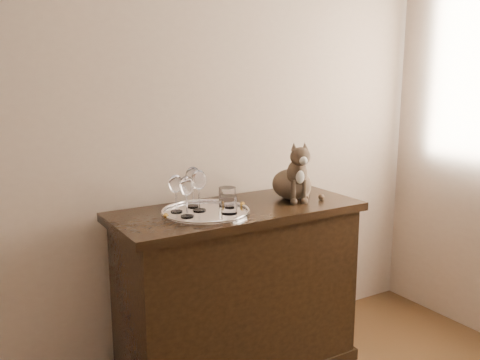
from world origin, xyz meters
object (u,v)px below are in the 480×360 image
object	(u,v)px
tray	(206,213)
wine_glass_d	(199,190)
tumbler_a	(229,205)
wine_glass_c	(187,196)
wine_glass_b	(193,187)
tumbler_c	(227,197)
wine_glass_a	(176,193)
cat	(292,169)
sideboard	(238,291)

from	to	relation	value
tray	wine_glass_d	xyz separation A→B (m)	(-0.01, 0.04, 0.10)
tumbler_a	wine_glass_c	bearing A→B (deg)	163.87
wine_glass_c	tumbler_a	distance (m)	0.20
wine_glass_b	tumbler_c	size ratio (longest dim) A/B	2.11
wine_glass_b	tumbler_a	size ratio (longest dim) A/B	2.34
wine_glass_a	tumbler_a	xyz separation A→B (m)	(0.19, -0.15, -0.05)
tray	wine_glass_d	bearing A→B (deg)	111.90
wine_glass_c	tumbler_a	size ratio (longest dim) A/B	2.23
wine_glass_a	cat	bearing A→B (deg)	-3.44
wine_glass_b	tumbler_c	xyz separation A→B (m)	(0.14, -0.07, -0.05)
wine_glass_b	wine_glass_c	world-z (taller)	wine_glass_b
wine_glass_b	cat	size ratio (longest dim) A/B	0.64
wine_glass_a	tumbler_c	bearing A→B (deg)	-7.06
sideboard	cat	bearing A→B (deg)	2.48
wine_glass_b	wine_glass_d	bearing A→B (deg)	-96.62
wine_glass_d	tumbler_c	world-z (taller)	wine_glass_d
sideboard	tumbler_a	world-z (taller)	tumbler_a
tray	wine_glass_c	bearing A→B (deg)	-165.74
sideboard	tumbler_a	distance (m)	0.49
wine_glass_b	tumbler_c	distance (m)	0.17
wine_glass_c	tumbler_a	bearing A→B (deg)	-16.13
tumbler_a	cat	world-z (taller)	cat
wine_glass_c	tumbler_c	bearing A→B (deg)	15.36
tray	wine_glass_b	world-z (taller)	wine_glass_b
wine_glass_a	cat	xyz separation A→B (m)	(0.62, -0.04, 0.06)
wine_glass_a	wine_glass_d	distance (m)	0.10
wine_glass_d	cat	bearing A→B (deg)	-0.32
wine_glass_a	tumbler_c	xyz separation A→B (m)	(0.25, -0.03, -0.04)
wine_glass_c	cat	xyz separation A→B (m)	(0.61, 0.06, 0.05)
wine_glass_b	cat	xyz separation A→B (m)	(0.51, -0.08, 0.05)
wine_glass_d	tumbler_a	bearing A→B (deg)	-51.83
sideboard	wine_glass_b	bearing A→B (deg)	152.99
tray	wine_glass_d	size ratio (longest dim) A/B	2.11
tray	cat	bearing A→B (deg)	3.73
tumbler_c	sideboard	bearing A→B (deg)	-24.58
sideboard	tray	xyz separation A→B (m)	(-0.18, -0.02, 0.43)
tray	cat	xyz separation A→B (m)	(0.51, 0.03, 0.15)
tumbler_a	cat	size ratio (longest dim) A/B	0.27
wine_glass_b	wine_glass_d	xyz separation A→B (m)	(-0.01, -0.08, -0.00)
sideboard	tumbler_c	distance (m)	0.48
wine_glass_a	wine_glass_d	size ratio (longest dim) A/B	0.91
wine_glass_c	tumbler_c	xyz separation A→B (m)	(0.24, 0.07, -0.05)
sideboard	wine_glass_a	world-z (taller)	wine_glass_a
cat	wine_glass_a	bearing A→B (deg)	-166.34
wine_glass_b	tumbler_a	distance (m)	0.22
tumbler_c	wine_glass_b	bearing A→B (deg)	152.24
tumbler_a	sideboard	bearing A→B (deg)	43.43
wine_glass_a	wine_glass_d	bearing A→B (deg)	-19.21
tumbler_c	wine_glass_a	bearing A→B (deg)	172.94
wine_glass_c	tumbler_a	world-z (taller)	wine_glass_c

